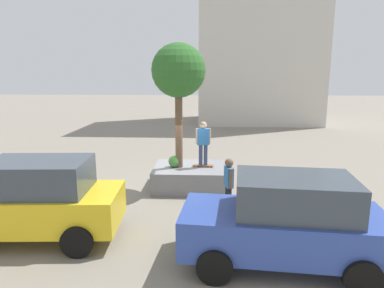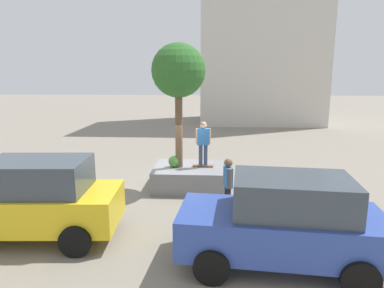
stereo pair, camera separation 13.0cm
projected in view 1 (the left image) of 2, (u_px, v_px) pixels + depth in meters
The scene contains 11 objects.
ground_plane at pixel (178, 185), 13.76m from camera, with size 120.00×120.00×0.00m, color gray.
planter_ledge at pixel (192, 177), 13.44m from camera, with size 2.96×2.32×0.84m, color gray.
plaza_tree at pixel (178, 72), 12.56m from camera, with size 2.01×2.01×4.69m.
boxwood_shrub at pixel (174, 161), 13.22m from camera, with size 0.45×0.45×0.45m, color #4C8C3D.
skateboard at pixel (203, 165), 13.29m from camera, with size 0.81×0.24×0.07m.
skateboarder at pixel (203, 140), 13.09m from camera, with size 0.58×0.26×1.71m.
sedan_parked at pixel (286, 221), 7.81m from camera, with size 4.79×2.50×2.15m.
taxi_cab at pixel (33, 200), 9.10m from camera, with size 4.82×2.45×2.19m.
pedestrian_crossing at pixel (229, 181), 10.96m from camera, with size 0.30×0.59×1.77m.
bystander_watching at pixel (73, 197), 9.95m from camera, with size 0.52×0.24×1.53m.
plaza_lowrise_south at pixel (259, 19), 30.50m from camera, with size 10.62×7.59×18.41m, color beige.
Camera 1 is at (-1.22, 13.10, 4.40)m, focal length 31.89 mm.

